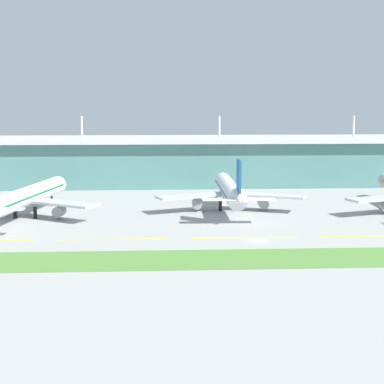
% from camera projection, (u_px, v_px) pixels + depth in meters
% --- Properties ---
extents(ground_plane, '(600.00, 600.00, 0.00)m').
position_uv_depth(ground_plane, '(258.00, 241.00, 161.66)').
color(ground_plane, '#9E9E99').
extents(terminal_building, '(288.00, 34.00, 29.18)m').
position_uv_depth(terminal_building, '(218.00, 161.00, 266.13)').
color(terminal_building, slate).
rests_on(terminal_building, ground).
extents(airliner_near_middle, '(47.88, 63.08, 18.90)m').
position_uv_depth(airliner_near_middle, '(26.00, 197.00, 192.47)').
color(airliner_near_middle, silver).
rests_on(airliner_near_middle, ground).
extents(airliner_center, '(48.80, 58.65, 18.90)m').
position_uv_depth(airliner_center, '(230.00, 191.00, 205.31)').
color(airliner_center, white).
rests_on(airliner_center, ground).
extents(taxiway_stripe_mid_west, '(28.00, 0.70, 0.04)m').
position_uv_depth(taxiway_stripe_mid_west, '(114.00, 239.00, 162.96)').
color(taxiway_stripe_mid_west, yellow).
rests_on(taxiway_stripe_mid_west, ground).
extents(taxiway_stripe_centre, '(28.00, 0.70, 0.04)m').
position_uv_depth(taxiway_stripe_centre, '(244.00, 238.00, 164.84)').
color(taxiway_stripe_centre, yellow).
rests_on(taxiway_stripe_centre, ground).
extents(taxiway_stripe_mid_east, '(28.00, 0.70, 0.04)m').
position_uv_depth(taxiway_stripe_mid_east, '(372.00, 236.00, 166.72)').
color(taxiway_stripe_mid_east, yellow).
rests_on(taxiway_stripe_mid_east, ground).
extents(grass_verge, '(300.00, 18.00, 0.10)m').
position_uv_depth(grass_verge, '(271.00, 258.00, 143.22)').
color(grass_verge, '#518438').
rests_on(grass_verge, ground).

